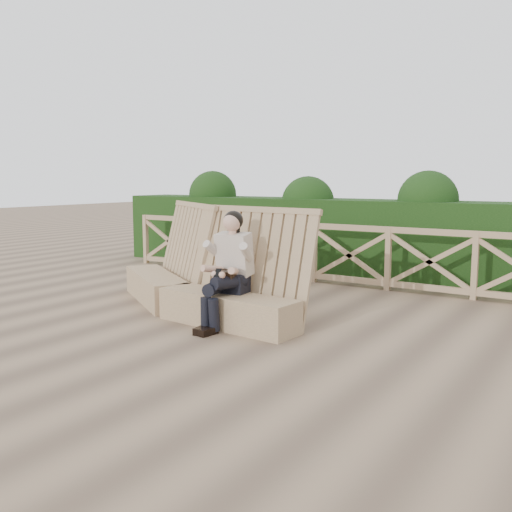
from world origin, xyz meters
The scene contains 5 objects.
ground centered at (0.00, 0.00, 0.00)m, with size 60.00×60.00×0.00m, color brown.
bench centered at (-1.05, 0.42, 0.39)m, with size 3.86×1.91×1.56m.
woman centered at (-0.16, 0.06, 0.79)m, with size 0.48×0.97×1.51m.
guardrail centered at (0.00, 3.50, 0.55)m, with size 10.10×0.09×1.10m.
hedge centered at (0.00, 4.70, 0.75)m, with size 12.00×1.20×1.50m, color black.
Camera 1 is at (4.16, -5.83, 1.93)m, focal length 40.00 mm.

